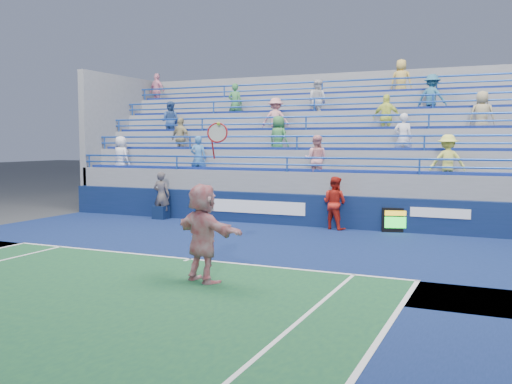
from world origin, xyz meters
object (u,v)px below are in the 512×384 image
at_px(tennis_player, 203,233).
at_px(judge_chair, 161,211).
at_px(line_judge, 162,195).
at_px(serve_speed_board, 400,220).
at_px(ball_girl, 335,203).

bearing_deg(tennis_player, judge_chair, 128.20).
xyz_separation_m(tennis_player, line_judge, (-6.16, 7.84, -0.13)).
bearing_deg(line_judge, tennis_player, 123.06).
bearing_deg(judge_chair, serve_speed_board, 2.12).
height_order(line_judge, ball_girl, line_judge).
bearing_deg(ball_girl, serve_speed_board, -156.72).
height_order(judge_chair, line_judge, line_judge).
bearing_deg(serve_speed_board, tennis_player, -107.53).
relative_size(serve_speed_board, line_judge, 0.63).
relative_size(judge_chair, ball_girl, 0.51).
xyz_separation_m(line_judge, ball_girl, (6.64, 0.17, -0.02)).
height_order(serve_speed_board, tennis_player, tennis_player).
xyz_separation_m(serve_speed_board, line_judge, (-8.75, -0.35, 0.50)).
height_order(serve_speed_board, line_judge, line_judge).
distance_m(serve_speed_board, ball_girl, 2.17).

